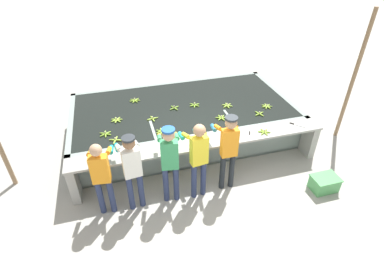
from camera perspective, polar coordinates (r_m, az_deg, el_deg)
The scene contains 25 objects.
ground_plane at distance 6.59m, azimuth 2.52°, elevation -9.19°, with size 80.00×80.00×0.00m, color #A3A099.
wash_tank at distance 7.77m, azimuth -1.72°, elevation 2.25°, with size 5.48×2.87×0.85m.
work_ledge at distance 6.34m, azimuth 2.03°, elevation -3.68°, with size 5.48×0.45×0.85m.
worker_0 at distance 5.57m, azimuth -16.90°, elevation -7.56°, with size 0.46×0.73×1.58m.
worker_1 at distance 5.49m, azimuth -11.37°, elevation -6.49°, with size 0.46×0.73×1.65m.
worker_2 at distance 5.52m, azimuth -4.29°, elevation -5.06°, with size 0.47×0.74×1.69m.
worker_3 at distance 5.61m, azimuth 1.21°, elevation -4.39°, with size 0.46×0.73×1.70m.
worker_4 at distance 5.83m, azimuth 6.97°, elevation -2.72°, with size 0.42×0.73×1.71m.
banana_bunch_floating_0 at distance 7.13m, azimuth -14.18°, elevation 2.16°, with size 0.28×0.28×0.08m.
banana_bunch_floating_1 at distance 6.45m, azimuth -14.38°, elevation -1.56°, with size 0.28×0.28×0.08m.
banana_bunch_floating_2 at distance 7.41m, azimuth -3.40°, elevation 4.52°, with size 0.27×0.27×0.08m.
banana_bunch_floating_3 at distance 6.55m, azimuth -5.78°, elevation 0.05°, with size 0.28×0.28×0.08m.
banana_bunch_floating_4 at distance 7.03m, azimuth 5.59°, elevation 2.64°, with size 0.28×0.28×0.08m.
banana_bunch_floating_5 at distance 7.33m, azimuth 12.71°, elevation 3.33°, with size 0.27×0.27×0.08m.
banana_bunch_floating_6 at distance 7.56m, azimuth 6.72°, elevation 4.95°, with size 0.26×0.28×0.08m.
banana_bunch_floating_7 at distance 7.02m, azimuth -7.54°, elevation 2.45°, with size 0.28×0.28×0.08m.
banana_bunch_floating_8 at distance 7.89m, azimuth -10.86°, elevation 5.86°, with size 0.28×0.28×0.08m.
banana_bunch_floating_9 at distance 6.69m, azimuth -16.16°, elevation -0.44°, with size 0.26×0.28×0.08m.
banana_bunch_floating_10 at distance 7.53m, azimuth 0.49°, elevation 5.09°, with size 0.28×0.28×0.08m.
banana_bunch_floating_11 at distance 7.70m, azimuth 14.03°, elevation 4.69°, with size 0.28×0.28×0.08m.
banana_bunch_ledge_0 at distance 6.67m, azimuth 13.58°, elevation -0.06°, with size 0.27×0.28×0.08m.
knife_0 at distance 6.65m, azimuth 10.91°, elevation 0.06°, with size 0.17×0.33×0.02m.
knife_1 at distance 7.15m, azimuth 19.03°, elevation 1.31°, with size 0.26×0.28×0.02m.
crate at distance 6.84m, azimuth 23.89°, elevation -9.02°, with size 0.55×0.39×0.32m.
support_post_right at distance 8.10m, azimuth 28.37°, elevation 8.82°, with size 0.09×0.09×3.20m.
Camera 1 is at (-1.60, -4.54, 4.49)m, focal length 28.00 mm.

